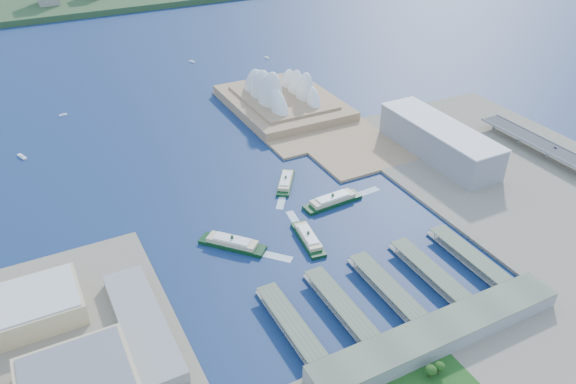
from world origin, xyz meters
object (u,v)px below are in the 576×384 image
ferry_a (232,241)px  car_c (555,148)px  ferry_b (286,180)px  ferry_c (308,236)px  opera_house (283,85)px  toaster_building (439,140)px  ferry_d (333,199)px

ferry_a → car_c: size_ratio=14.71×
ferry_b → ferry_c: ferry_c is taller
ferry_a → ferry_c: ferry_a is taller
ferry_c → opera_house: bearing=-104.7°
toaster_building → ferry_d: 155.37m
toaster_building → ferry_b: bearing=171.8°
ferry_b → opera_house: bearing=98.6°
opera_house → ferry_a: bearing=-125.4°
opera_house → ferry_d: (-62.12, -227.97, -26.28)m
ferry_c → ferry_d: ferry_d is taller
ferry_d → ferry_b: bearing=20.5°
toaster_building → ferry_b: toaster_building is taller
toaster_building → ferry_a: (-264.50, -45.99, -14.89)m
ferry_b → ferry_c: 98.40m
toaster_building → ferry_a: size_ratio=2.61×
ferry_a → ferry_b: size_ratio=1.18×
ferry_c → ferry_d: bearing=-132.5°
ferry_a → ferry_c: bearing=-63.1°
opera_house → ferry_c: opera_house is taller
opera_house → toaster_building: (90.00, -200.00, -11.50)m
ferry_b → ferry_c: size_ratio=0.94×
ferry_d → car_c: bearing=-101.4°
ferry_b → ferry_d: bearing=-31.4°
toaster_building → ferry_c: size_ratio=2.89×
toaster_building → ferry_d: toaster_building is taller
ferry_c → ferry_d: size_ratio=0.89×
opera_house → ferry_d: size_ratio=2.98×
car_c → ferry_b: bearing=162.5°
ferry_c → car_c: (311.31, 4.75, 10.36)m
ferry_a → ferry_d: ferry_d is taller
opera_house → toaster_building: opera_house is taller
opera_house → ferry_d: opera_house is taller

